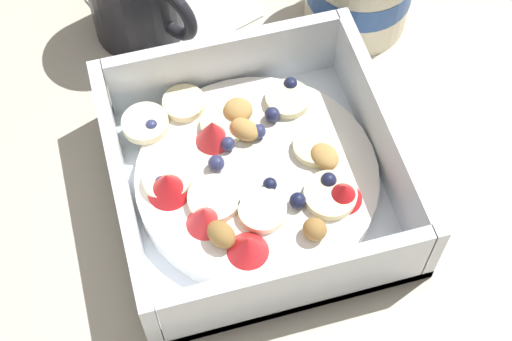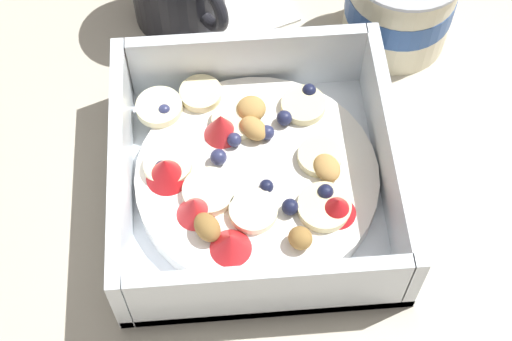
# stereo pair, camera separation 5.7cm
# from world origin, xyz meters

# --- Properties ---
(ground_plane) EXTENTS (2.40, 2.40, 0.00)m
(ground_plane) POSITION_xyz_m (0.00, 0.00, 0.00)
(ground_plane) COLOR beige
(fruit_bowl) EXTENTS (0.21, 0.21, 0.07)m
(fruit_bowl) POSITION_xyz_m (-0.01, -0.00, 0.02)
(fruit_bowl) COLOR white
(fruit_bowl) RESTS_ON ground
(yogurt_cup) EXTENTS (0.10, 0.10, 0.08)m
(yogurt_cup) POSITION_xyz_m (-0.16, 0.13, 0.04)
(yogurt_cup) COLOR beige
(yogurt_cup) RESTS_ON ground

